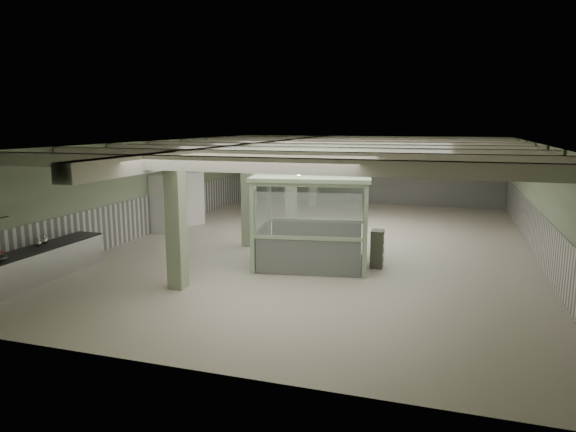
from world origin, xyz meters
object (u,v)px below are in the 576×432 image
(prep_counter, at_px, (25,268))
(guard_booth, at_px, (313,204))
(walkin_cooler, at_px, (174,199))
(filing_cabinet, at_px, (377,249))

(prep_counter, height_order, guard_booth, guard_booth)
(prep_counter, distance_m, walkin_cooler, 8.04)
(guard_booth, height_order, filing_cabinet, guard_booth)
(walkin_cooler, bearing_deg, guard_booth, -27.88)
(walkin_cooler, distance_m, filing_cabinet, 9.49)
(guard_booth, relative_size, filing_cabinet, 3.40)
(prep_counter, relative_size, walkin_cooler, 2.05)
(filing_cabinet, bearing_deg, walkin_cooler, 156.39)
(walkin_cooler, bearing_deg, filing_cabinet, -21.24)
(guard_booth, bearing_deg, filing_cabinet, -3.40)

